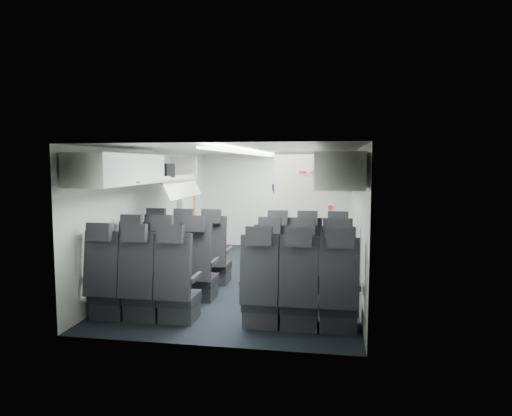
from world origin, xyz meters
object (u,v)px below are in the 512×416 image
(galley_unit, at_px, (315,208))
(seat_row_mid, at_px, (234,274))
(boarding_door, at_px, (188,211))
(seat_row_front, at_px, (246,260))
(carry_on_bag, at_px, (160,170))
(seat_row_rear, at_px, (219,292))
(flight_attendant, at_px, (281,220))

(galley_unit, bearing_deg, seat_row_mid, -102.88)
(seat_row_mid, relative_size, galley_unit, 1.75)
(boarding_door, bearing_deg, seat_row_front, -51.84)
(boarding_door, bearing_deg, carry_on_bag, -83.35)
(seat_row_mid, relative_size, boarding_door, 1.79)
(seat_row_rear, xyz_separation_m, flight_attendant, (0.30, 4.01, 0.38))
(galley_unit, distance_m, flight_attendant, 1.24)
(seat_row_rear, height_order, flight_attendant, flight_attendant)
(seat_row_rear, bearing_deg, galley_unit, 79.35)
(seat_row_front, relative_size, seat_row_rear, 1.00)
(carry_on_bag, bearing_deg, galley_unit, 63.51)
(seat_row_mid, bearing_deg, flight_attendant, 84.48)
(boarding_door, bearing_deg, seat_row_mid, -61.23)
(seat_row_mid, xyz_separation_m, flight_attendant, (0.30, 3.11, 0.38))
(boarding_door, bearing_deg, flight_attendant, 3.56)
(galley_unit, distance_m, carry_on_bag, 4.13)
(boarding_door, distance_m, flight_attendant, 1.95)
(boarding_door, distance_m, carry_on_bag, 2.30)
(seat_row_front, relative_size, galley_unit, 1.75)
(galley_unit, bearing_deg, boarding_door, -155.72)
(boarding_door, height_order, flight_attendant, boarding_door)
(seat_row_front, xyz_separation_m, galley_unit, (0.95, 3.25, 0.55))
(seat_row_front, bearing_deg, galley_unit, 73.72)
(seat_row_rear, relative_size, galley_unit, 1.75)
(seat_row_mid, bearing_deg, boarding_door, 118.77)
(galley_unit, relative_size, flight_attendant, 1.22)
(seat_row_mid, distance_m, galley_unit, 4.30)
(seat_row_rear, height_order, carry_on_bag, carry_on_bag)
(seat_row_mid, xyz_separation_m, carry_on_bag, (-1.39, 0.87, 1.42))
(seat_row_front, distance_m, galley_unit, 3.43)
(flight_attendant, bearing_deg, galley_unit, -24.65)
(seat_row_front, bearing_deg, boarding_door, 128.16)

